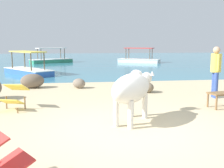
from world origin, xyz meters
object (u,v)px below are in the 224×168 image
object	(u,v)px
cow	(132,88)
person_standing	(216,68)
boat_white	(139,59)
boat_blue	(28,70)
low_bench_table	(223,95)
boat_green	(51,60)
deck_chair_far	(14,95)

from	to	relation	value
cow	person_standing	size ratio (longest dim) A/B	1.17
boat_white	cow	bearing A→B (deg)	-73.04
boat_blue	low_bench_table	bearing A→B (deg)	178.93
boat_blue	boat_green	distance (m)	9.01
boat_blue	boat_white	xyz separation A→B (m)	(8.28, 8.09, 0.00)
person_standing	boat_white	xyz separation A→B (m)	(1.37, 15.80, -0.70)
cow	boat_green	bearing A→B (deg)	43.24
cow	boat_blue	size ratio (longest dim) A/B	0.52
low_bench_table	person_standing	world-z (taller)	person_standing
low_bench_table	person_standing	xyz separation A→B (m)	(0.48, 1.34, 0.60)
person_standing	boat_green	bearing A→B (deg)	-59.17
low_bench_table	boat_white	distance (m)	17.24
cow	person_standing	distance (m)	3.95
person_standing	boat_green	xyz separation A→B (m)	(-6.24, 16.69, -0.70)
boat_green	boat_white	distance (m)	7.67
boat_green	cow	bearing A→B (deg)	71.36
boat_green	deck_chair_far	bearing A→B (deg)	63.02
person_standing	boat_green	world-z (taller)	person_standing
person_standing	boat_white	world-z (taller)	person_standing
deck_chair_far	boat_blue	size ratio (longest dim) A/B	0.24
low_bench_table	person_standing	distance (m)	1.55
person_standing	boat_blue	distance (m)	10.37
person_standing	boat_white	size ratio (longest dim) A/B	0.43
cow	deck_chair_far	xyz separation A→B (m)	(-2.81, 1.56, -0.37)
cow	boat_green	size ratio (longest dim) A/B	0.50
person_standing	boat_blue	xyz separation A→B (m)	(-6.90, 7.71, -0.70)
low_bench_table	boat_blue	size ratio (longest dim) A/B	0.23
low_bench_table	deck_chair_far	size ratio (longest dim) A/B	0.93
boat_white	low_bench_table	bearing A→B (deg)	-65.06
deck_chair_far	boat_green	size ratio (longest dim) A/B	0.23
person_standing	boat_blue	size ratio (longest dim) A/B	0.44
cow	boat_white	size ratio (longest dim) A/B	0.51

